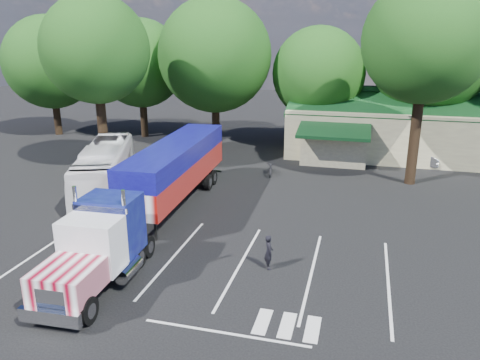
% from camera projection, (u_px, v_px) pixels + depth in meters
% --- Properties ---
extents(ground, '(120.00, 120.00, 0.00)m').
position_uv_depth(ground, '(214.00, 211.00, 27.37)').
color(ground, black).
rests_on(ground, ground).
extents(event_hall, '(24.20, 14.12, 5.55)m').
position_uv_depth(event_hall, '(431.00, 128.00, 39.75)').
color(event_hall, beige).
rests_on(event_hall, ground).
extents(tree_row_a, '(9.00, 9.00, 11.68)m').
position_uv_depth(tree_row_a, '(51.00, 62.00, 45.79)').
color(tree_row_a, black).
rests_on(tree_row_a, ground).
extents(tree_row_b, '(8.40, 8.40, 11.35)m').
position_uv_depth(tree_row_b, '(141.00, 63.00, 44.79)').
color(tree_row_b, black).
rests_on(tree_row_b, ground).
extents(tree_row_c, '(10.00, 10.00, 13.05)m').
position_uv_depth(tree_row_c, '(215.00, 55.00, 41.09)').
color(tree_row_c, black).
rests_on(tree_row_c, ground).
extents(tree_row_d, '(8.00, 8.00, 10.60)m').
position_uv_depth(tree_row_d, '(318.00, 73.00, 40.52)').
color(tree_row_d, black).
rests_on(tree_row_d, ground).
extents(tree_row_e, '(9.60, 9.60, 12.90)m').
position_uv_depth(tree_row_e, '(430.00, 56.00, 38.33)').
color(tree_row_e, black).
rests_on(tree_row_e, ground).
extents(tree_near_left, '(7.60, 7.60, 12.65)m').
position_uv_depth(tree_near_left, '(96.00, 50.00, 32.80)').
color(tree_near_left, black).
rests_on(tree_near_left, ground).
extents(tree_near_right, '(8.00, 8.00, 13.50)m').
position_uv_depth(tree_near_right, '(426.00, 41.00, 29.53)').
color(tree_near_right, black).
rests_on(tree_near_right, ground).
extents(semi_truck, '(3.43, 19.25, 4.02)m').
position_uv_depth(semi_truck, '(160.00, 182.00, 25.30)').
color(semi_truck, black).
rests_on(semi_truck, ground).
extents(woman, '(0.57, 0.68, 1.58)m').
position_uv_depth(woman, '(269.00, 252.00, 20.50)').
color(woman, black).
rests_on(woman, ground).
extents(bicycle, '(1.02, 2.01, 1.01)m').
position_uv_depth(bicycle, '(271.00, 168.00, 34.15)').
color(bicycle, black).
rests_on(bicycle, ground).
extents(tour_bus, '(6.29, 11.03, 3.02)m').
position_uv_depth(tour_bus, '(105.00, 168.00, 30.53)').
color(tour_bus, white).
rests_on(tour_bus, ground).
extents(silver_sedan, '(5.02, 3.53, 1.57)m').
position_uv_depth(silver_sedan, '(412.00, 154.00, 37.09)').
color(silver_sedan, '#929599').
rests_on(silver_sedan, ground).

